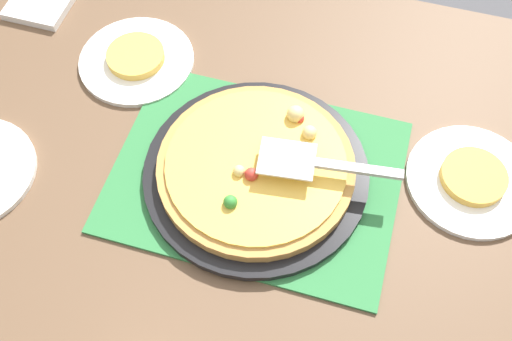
{
  "coord_description": "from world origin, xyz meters",
  "views": [
    {
      "loc": [
        0.14,
        -0.48,
        1.61
      ],
      "look_at": [
        0.0,
        0.0,
        0.77
      ],
      "focal_mm": 41.02,
      "sensor_mm": 36.0,
      "label": 1
    }
  ],
  "objects_px": {
    "pizza": "(257,166)",
    "served_slice_left": "(474,177)",
    "served_slice_right": "(136,56)",
    "plate_near_left": "(471,181)",
    "pizza_pan": "(256,173)",
    "napkin_stack": "(41,3)",
    "plate_far_right": "(137,61)",
    "pizza_server": "(317,163)"
  },
  "relations": [
    {
      "from": "pizza",
      "to": "pizza_server",
      "type": "bearing_deg",
      "value": 6.1
    },
    {
      "from": "served_slice_left",
      "to": "served_slice_right",
      "type": "height_order",
      "value": "same"
    },
    {
      "from": "pizza",
      "to": "pizza_server",
      "type": "xyz_separation_m",
      "value": [
        0.1,
        0.01,
        0.04
      ]
    },
    {
      "from": "pizza",
      "to": "served_slice_right",
      "type": "distance_m",
      "value": 0.34
    },
    {
      "from": "pizza_pan",
      "to": "served_slice_left",
      "type": "relative_size",
      "value": 3.45
    },
    {
      "from": "served_slice_left",
      "to": "served_slice_right",
      "type": "relative_size",
      "value": 1.0
    },
    {
      "from": "served_slice_left",
      "to": "pizza_server",
      "type": "height_order",
      "value": "pizza_server"
    },
    {
      "from": "served_slice_left",
      "to": "pizza_pan",
      "type": "bearing_deg",
      "value": -165.55
    },
    {
      "from": "napkin_stack",
      "to": "served_slice_left",
      "type": "bearing_deg",
      "value": -11.33
    },
    {
      "from": "pizza_pan",
      "to": "served_slice_right",
      "type": "distance_m",
      "value": 0.34
    },
    {
      "from": "pizza_pan",
      "to": "napkin_stack",
      "type": "relative_size",
      "value": 3.17
    },
    {
      "from": "plate_near_left",
      "to": "napkin_stack",
      "type": "bearing_deg",
      "value": 168.67
    },
    {
      "from": "pizza",
      "to": "served_slice_right",
      "type": "height_order",
      "value": "pizza"
    },
    {
      "from": "pizza",
      "to": "plate_far_right",
      "type": "relative_size",
      "value": 1.5
    },
    {
      "from": "plate_near_left",
      "to": "served_slice_left",
      "type": "relative_size",
      "value": 2.0
    },
    {
      "from": "pizza_pan",
      "to": "plate_near_left",
      "type": "height_order",
      "value": "pizza_pan"
    },
    {
      "from": "served_slice_left",
      "to": "served_slice_right",
      "type": "distance_m",
      "value": 0.65
    },
    {
      "from": "pizza",
      "to": "served_slice_left",
      "type": "xyz_separation_m",
      "value": [
        0.35,
        0.09,
        -0.02
      ]
    },
    {
      "from": "pizza",
      "to": "plate_near_left",
      "type": "distance_m",
      "value": 0.36
    },
    {
      "from": "plate_near_left",
      "to": "plate_far_right",
      "type": "bearing_deg",
      "value": 172.01
    },
    {
      "from": "served_slice_right",
      "to": "pizza_server",
      "type": "xyz_separation_m",
      "value": [
        0.39,
        -0.17,
        0.05
      ]
    },
    {
      "from": "plate_near_left",
      "to": "pizza_server",
      "type": "distance_m",
      "value": 0.28
    },
    {
      "from": "pizza_pan",
      "to": "pizza",
      "type": "bearing_deg",
      "value": 57.09
    },
    {
      "from": "plate_near_left",
      "to": "served_slice_left",
      "type": "height_order",
      "value": "served_slice_left"
    },
    {
      "from": "served_slice_left",
      "to": "served_slice_right",
      "type": "xyz_separation_m",
      "value": [
        -0.64,
        0.09,
        0.0
      ]
    },
    {
      "from": "served_slice_left",
      "to": "plate_far_right",
      "type": "bearing_deg",
      "value": 172.01
    },
    {
      "from": "plate_near_left",
      "to": "served_slice_right",
      "type": "xyz_separation_m",
      "value": [
        -0.64,
        0.09,
        0.01
      ]
    },
    {
      "from": "pizza",
      "to": "napkin_stack",
      "type": "xyz_separation_m",
      "value": [
        -0.54,
        0.27,
        -0.03
      ]
    },
    {
      "from": "served_slice_left",
      "to": "napkin_stack",
      "type": "relative_size",
      "value": 0.92
    },
    {
      "from": "pizza_server",
      "to": "pizza_pan",
      "type": "bearing_deg",
      "value": -173.27
    },
    {
      "from": "served_slice_right",
      "to": "napkin_stack",
      "type": "xyz_separation_m",
      "value": [
        -0.25,
        0.09,
        -0.01
      ]
    },
    {
      "from": "served_slice_left",
      "to": "pizza_server",
      "type": "relative_size",
      "value": 0.47
    },
    {
      "from": "pizza_pan",
      "to": "napkin_stack",
      "type": "bearing_deg",
      "value": 153.39
    },
    {
      "from": "pizza_pan",
      "to": "served_slice_right",
      "type": "bearing_deg",
      "value": 148.11
    },
    {
      "from": "pizza",
      "to": "served_slice_left",
      "type": "relative_size",
      "value": 3.0
    },
    {
      "from": "plate_far_right",
      "to": "served_slice_left",
      "type": "relative_size",
      "value": 2.0
    },
    {
      "from": "pizza_pan",
      "to": "pizza",
      "type": "height_order",
      "value": "pizza"
    },
    {
      "from": "served_slice_left",
      "to": "pizza_server",
      "type": "distance_m",
      "value": 0.27
    },
    {
      "from": "plate_far_right",
      "to": "pizza_server",
      "type": "height_order",
      "value": "pizza_server"
    },
    {
      "from": "plate_near_left",
      "to": "plate_far_right",
      "type": "distance_m",
      "value": 0.65
    },
    {
      "from": "plate_near_left",
      "to": "napkin_stack",
      "type": "xyz_separation_m",
      "value": [
        -0.89,
        0.18,
        0.0
      ]
    },
    {
      "from": "pizza_pan",
      "to": "served_slice_right",
      "type": "xyz_separation_m",
      "value": [
        -0.29,
        0.18,
        0.01
      ]
    }
  ]
}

